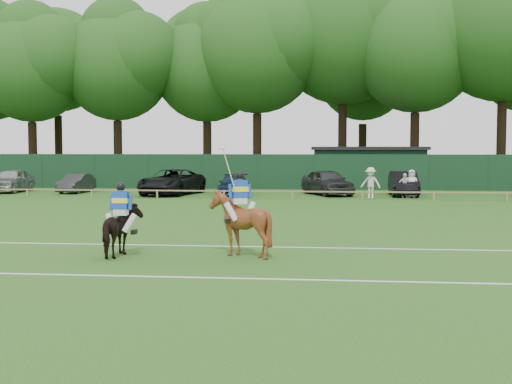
# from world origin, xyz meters

# --- Properties ---
(ground) EXTENTS (160.00, 160.00, 0.00)m
(ground) POSITION_xyz_m (0.00, 0.00, 0.00)
(ground) COLOR #1E4C14
(ground) RESTS_ON ground
(horse_dark) EXTENTS (0.82, 1.73, 1.45)m
(horse_dark) POSITION_xyz_m (-2.57, -3.20, 0.72)
(horse_dark) COLOR black
(horse_dark) RESTS_ON ground
(horse_chestnut) EXTENTS (1.94, 2.05, 1.83)m
(horse_chestnut) POSITION_xyz_m (0.68, -2.78, 0.92)
(horse_chestnut) COLOR brown
(horse_chestnut) RESTS_ON ground
(sedan_silver) EXTENTS (2.12, 4.73, 1.58)m
(sedan_silver) POSITION_xyz_m (-18.00, 22.11, 0.79)
(sedan_silver) COLOR #9EA1A3
(sedan_silver) RESTS_ON ground
(sedan_grey) EXTENTS (1.45, 3.82, 1.24)m
(sedan_grey) POSITION_xyz_m (-13.49, 22.05, 0.62)
(sedan_grey) COLOR #2F2F32
(sedan_grey) RESTS_ON ground
(suv_black) EXTENTS (3.72, 6.21, 1.61)m
(suv_black) POSITION_xyz_m (-6.81, 20.94, 0.81)
(suv_black) COLOR black
(suv_black) RESTS_ON ground
(sedan_navy) EXTENTS (2.10, 4.54, 1.29)m
(sedan_navy) POSITION_xyz_m (-2.81, 20.81, 0.64)
(sedan_navy) COLOR #112037
(sedan_navy) RESTS_ON ground
(hatch_grey) EXTENTS (3.75, 5.19, 1.64)m
(hatch_grey) POSITION_xyz_m (2.97, 21.63, 0.82)
(hatch_grey) COLOR #313133
(hatch_grey) RESTS_ON ground
(estate_black) EXTENTS (1.63, 4.58, 1.50)m
(estate_black) POSITION_xyz_m (7.67, 21.46, 0.75)
(estate_black) COLOR black
(estate_black) RESTS_ON ground
(spectator_left) EXTENTS (1.32, 0.99, 1.81)m
(spectator_left) POSITION_xyz_m (5.54, 19.44, 0.91)
(spectator_left) COLOR silver
(spectator_left) RESTS_ON ground
(spectator_mid) EXTENTS (0.91, 0.52, 1.47)m
(spectator_mid) POSITION_xyz_m (7.52, 19.57, 0.74)
(spectator_mid) COLOR silver
(spectator_mid) RESTS_ON ground
(spectator_right) EXTENTS (0.86, 0.59, 1.67)m
(spectator_right) POSITION_xyz_m (7.98, 19.90, 0.84)
(spectator_right) COLOR white
(spectator_right) RESTS_ON ground
(rider_dark) EXTENTS (0.94, 0.38, 1.41)m
(rider_dark) POSITION_xyz_m (-2.57, -3.21, 1.40)
(rider_dark) COLOR silver
(rider_dark) RESTS_ON ground
(rider_chestnut) EXTENTS (0.98, 0.54, 2.05)m
(rider_chestnut) POSITION_xyz_m (0.68, -2.79, 1.72)
(rider_chestnut) COLOR silver
(rider_chestnut) RESTS_ON ground
(pitch_lines) EXTENTS (60.00, 5.10, 0.01)m
(pitch_lines) POSITION_xyz_m (0.00, -3.50, 0.01)
(pitch_lines) COLOR silver
(pitch_lines) RESTS_ON ground
(pitch_rail) EXTENTS (62.10, 0.10, 0.50)m
(pitch_rail) POSITION_xyz_m (0.00, 18.00, 0.45)
(pitch_rail) COLOR #997F5B
(pitch_rail) RESTS_ON ground
(perimeter_fence) EXTENTS (92.08, 0.08, 2.50)m
(perimeter_fence) POSITION_xyz_m (0.00, 27.00, 1.25)
(perimeter_fence) COLOR #14351E
(perimeter_fence) RESTS_ON ground
(utility_shed) EXTENTS (8.40, 4.40, 3.04)m
(utility_shed) POSITION_xyz_m (6.00, 30.00, 1.54)
(utility_shed) COLOR #14331E
(utility_shed) RESTS_ON ground
(tree_row) EXTENTS (96.00, 12.00, 21.00)m
(tree_row) POSITION_xyz_m (2.00, 35.00, 0.00)
(tree_row) COLOR #26561C
(tree_row) RESTS_ON ground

